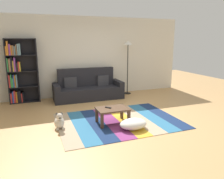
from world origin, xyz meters
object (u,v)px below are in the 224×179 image
at_px(couch, 88,89).
at_px(tv_remote, 108,107).
at_px(bookshelf, 19,72).
at_px(standing_lamp, 128,50).
at_px(coffee_table, 113,111).
at_px(pouf, 133,124).
at_px(dog, 59,122).

height_order(couch, tv_remote, couch).
relative_size(couch, bookshelf, 1.15).
bearing_deg(standing_lamp, coffee_table, -121.18).
bearing_deg(coffee_table, pouf, -57.35).
bearing_deg(dog, standing_lamp, 41.33).
height_order(coffee_table, pouf, coffee_table).
relative_size(coffee_table, pouf, 1.19).
height_order(pouf, tv_remote, tv_remote).
height_order(dog, standing_lamp, standing_lamp).
bearing_deg(couch, tv_remote, -92.58).
bearing_deg(tv_remote, standing_lamp, 17.77).
height_order(bookshelf, coffee_table, bookshelf).
relative_size(bookshelf, dog, 4.95).
distance_m(couch, tv_remote, 2.31).
height_order(couch, dog, couch).
relative_size(bookshelf, tv_remote, 13.13).
bearing_deg(couch, dog, -118.61).
bearing_deg(bookshelf, couch, -7.71).
relative_size(bookshelf, pouf, 3.22).
xyz_separation_m(dog, tv_remote, (1.12, -0.07, 0.22)).
xyz_separation_m(dog, standing_lamp, (2.74, 2.41, 1.42)).
distance_m(dog, tv_remote, 1.14).
relative_size(dog, standing_lamp, 0.21).
distance_m(pouf, tv_remote, 0.71).
xyz_separation_m(bookshelf, pouf, (2.37, -3.12, -0.85)).
bearing_deg(tv_remote, bookshelf, 88.30).
bearing_deg(couch, standing_lamp, 6.47).
xyz_separation_m(coffee_table, dog, (-1.21, 0.13, -0.15)).
xyz_separation_m(couch, coffee_table, (-0.02, -2.37, -0.03)).
relative_size(bookshelf, standing_lamp, 1.04).
bearing_deg(couch, bookshelf, 172.29).
distance_m(bookshelf, tv_remote, 3.32).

